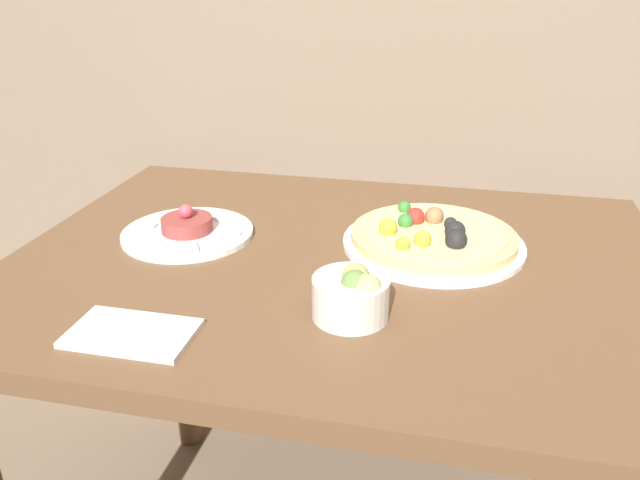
{
  "coord_description": "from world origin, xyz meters",
  "views": [
    {
      "loc": [
        0.18,
        -0.52,
        1.24
      ],
      "look_at": [
        -0.03,
        0.38,
        0.82
      ],
      "focal_mm": 35.0,
      "sensor_mm": 36.0,
      "label": 1
    }
  ],
  "objects": [
    {
      "name": "napkin",
      "position": [
        -0.22,
        0.11,
        0.79
      ],
      "size": [
        0.17,
        0.1,
        0.01
      ],
      "color": "white",
      "rests_on": "dining_table"
    },
    {
      "name": "small_bowl",
      "position": [
        0.06,
        0.22,
        0.82
      ],
      "size": [
        0.11,
        0.11,
        0.08
      ],
      "color": "silver",
      "rests_on": "dining_table"
    },
    {
      "name": "pizza_plate",
      "position": [
        0.15,
        0.48,
        0.8
      ],
      "size": [
        0.31,
        0.31,
        0.06
      ],
      "color": "white",
      "rests_on": "dining_table"
    },
    {
      "name": "dining_table",
      "position": [
        0.0,
        0.4,
        0.67
      ],
      "size": [
        1.09,
        0.8,
        0.78
      ],
      "color": "brown",
      "rests_on": "ground_plane"
    },
    {
      "name": "tartare_plate",
      "position": [
        -0.28,
        0.43,
        0.8
      ],
      "size": [
        0.24,
        0.24,
        0.06
      ],
      "color": "white",
      "rests_on": "dining_table"
    }
  ]
}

